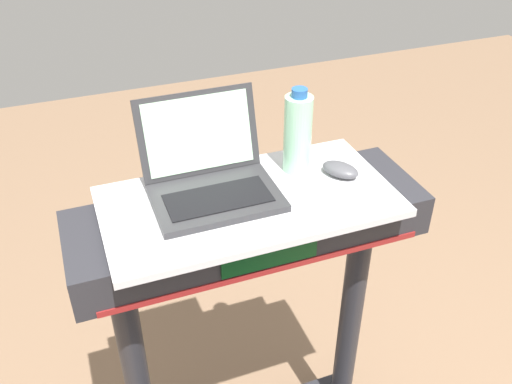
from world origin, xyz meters
name	(u,v)px	position (x,y,z in m)	size (l,w,h in m)	color
desk_board	(249,201)	(0.00, 0.70, 1.09)	(0.72, 0.38, 0.02)	silver
laptop	(210,176)	(-0.08, 0.76, 1.15)	(0.31, 0.28, 0.22)	#2D2D30
computer_mouse	(340,170)	(0.26, 0.72, 1.12)	(0.06, 0.10, 0.03)	#4C4C51
water_bottle	(298,133)	(0.16, 0.78, 1.21)	(0.07, 0.07, 0.23)	#9EDBB2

